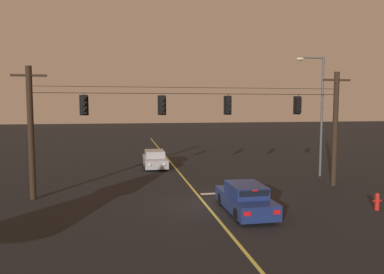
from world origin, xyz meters
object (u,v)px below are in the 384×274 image
at_px(traffic_light_left_inner, 162,105).
at_px(traffic_light_centre, 228,105).
at_px(car_oncoming_lead, 155,159).
at_px(street_lamp_corner, 318,106).
at_px(traffic_light_leftmost, 84,105).
at_px(fire_hydrant, 377,201).
at_px(traffic_light_right_inner, 298,105).
at_px(car_waiting_near_lane, 245,199).

relative_size(traffic_light_left_inner, traffic_light_centre, 1.00).
distance_m(traffic_light_centre, car_oncoming_lead, 10.66).
bearing_deg(traffic_light_left_inner, street_lamp_corner, 14.78).
bearing_deg(street_lamp_corner, traffic_light_leftmost, -169.15).
distance_m(traffic_light_centre, street_lamp_corner, 8.06).
relative_size(traffic_light_leftmost, fire_hydrant, 1.45).
distance_m(traffic_light_leftmost, street_lamp_corner, 15.93).
height_order(traffic_light_centre, traffic_light_right_inner, same).
relative_size(street_lamp_corner, fire_hydrant, 10.12).
distance_m(traffic_light_leftmost, car_oncoming_lead, 11.03).
relative_size(traffic_light_left_inner, car_waiting_near_lane, 0.28).
xyz_separation_m(traffic_light_right_inner, car_oncoming_lead, (-8.01, 9.00, -4.43)).
relative_size(traffic_light_leftmost, traffic_light_centre, 1.00).
bearing_deg(car_waiting_near_lane, fire_hydrant, -7.27).
bearing_deg(car_oncoming_lead, traffic_light_leftmost, -116.93).
bearing_deg(fire_hydrant, car_oncoming_lead, 123.85).
bearing_deg(traffic_light_centre, car_oncoming_lead, 111.75).
bearing_deg(car_oncoming_lead, car_waiting_near_lane, -76.80).
relative_size(traffic_light_right_inner, street_lamp_corner, 0.14).
relative_size(traffic_light_left_inner, street_lamp_corner, 0.14).
bearing_deg(fire_hydrant, traffic_light_centre, 138.69).
distance_m(traffic_light_left_inner, car_oncoming_lead, 10.04).
distance_m(car_oncoming_lead, fire_hydrant, 17.14).
bearing_deg(car_oncoming_lead, fire_hydrant, -56.15).
relative_size(traffic_light_right_inner, car_waiting_near_lane, 0.28).
bearing_deg(traffic_light_left_inner, traffic_light_leftmost, 180.00).
distance_m(traffic_light_left_inner, car_waiting_near_lane, 7.14).
xyz_separation_m(traffic_light_left_inner, traffic_light_centre, (3.89, 0.00, 0.00)).
relative_size(car_oncoming_lead, fire_hydrant, 5.26).
distance_m(car_waiting_near_lane, car_oncoming_lead, 13.78).
bearing_deg(traffic_light_leftmost, fire_hydrant, -20.34).
xyz_separation_m(car_oncoming_lead, street_lamp_corner, (11.07, -6.00, 4.42)).
distance_m(car_waiting_near_lane, fire_hydrant, 6.46).
height_order(traffic_light_left_inner, street_lamp_corner, street_lamp_corner).
bearing_deg(traffic_light_leftmost, car_waiting_near_lane, -29.79).
bearing_deg(car_waiting_near_lane, car_oncoming_lead, 103.20).
distance_m(traffic_light_leftmost, traffic_light_centre, 8.16).
distance_m(traffic_light_leftmost, traffic_light_right_inner, 12.58).
relative_size(traffic_light_centre, traffic_light_right_inner, 1.00).
distance_m(traffic_light_left_inner, street_lamp_corner, 11.76).
bearing_deg(traffic_light_leftmost, street_lamp_corner, 10.85).
distance_m(traffic_light_right_inner, car_oncoming_lead, 12.84).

